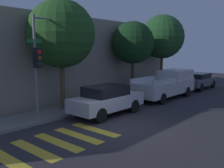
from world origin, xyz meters
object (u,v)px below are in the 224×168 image
(pickup_truck, at_px, (167,84))
(tree_near_corner, at_px, (61,34))
(sedan_near_corner, at_px, (107,99))
(tree_midblock, at_px, (133,43))
(traffic_light_pole, at_px, (43,52))
(sedan_middle, at_px, (198,80))
(tree_far_end, at_px, (162,37))

(pickup_truck, relative_size, tree_near_corner, 0.94)
(tree_near_corner, bearing_deg, sedan_near_corner, -65.80)
(sedan_near_corner, bearing_deg, tree_midblock, 23.52)
(traffic_light_pole, distance_m, sedan_near_corner, 4.04)
(sedan_near_corner, bearing_deg, sedan_middle, 0.00)
(pickup_truck, bearing_deg, tree_near_corner, 162.36)
(traffic_light_pole, relative_size, tree_near_corner, 0.81)
(tree_midblock, bearing_deg, tree_near_corner, 180.00)
(sedan_near_corner, xyz_separation_m, sedan_middle, (11.87, 0.00, -0.06))
(tree_far_end, bearing_deg, traffic_light_pole, -175.06)
(sedan_near_corner, xyz_separation_m, pickup_truck, (6.33, -0.00, 0.16))
(pickup_truck, bearing_deg, sedan_near_corner, 180.00)
(sedan_near_corner, height_order, tree_midblock, tree_midblock)
(sedan_near_corner, relative_size, tree_midblock, 0.77)
(sedan_middle, relative_size, tree_midblock, 0.82)
(sedan_near_corner, bearing_deg, pickup_truck, -0.00)
(pickup_truck, distance_m, tree_near_corner, 8.41)
(pickup_truck, relative_size, tree_midblock, 1.05)
(tree_far_end, bearing_deg, sedan_near_corner, -166.26)
(traffic_light_pole, relative_size, sedan_near_corner, 1.17)
(pickup_truck, height_order, tree_near_corner, tree_near_corner)
(pickup_truck, bearing_deg, tree_midblock, 111.69)
(tree_near_corner, height_order, tree_far_end, tree_far_end)
(sedan_near_corner, height_order, tree_far_end, tree_far_end)
(tree_midblock, bearing_deg, pickup_truck, -68.31)
(sedan_middle, bearing_deg, sedan_near_corner, 180.00)
(sedan_middle, distance_m, tree_far_end, 4.97)
(sedan_near_corner, distance_m, tree_far_end, 10.56)
(tree_near_corner, bearing_deg, tree_far_end, -0.00)
(traffic_light_pole, bearing_deg, tree_midblock, 7.42)
(tree_near_corner, bearing_deg, sedan_middle, -10.30)
(traffic_light_pole, bearing_deg, sedan_near_corner, -23.59)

